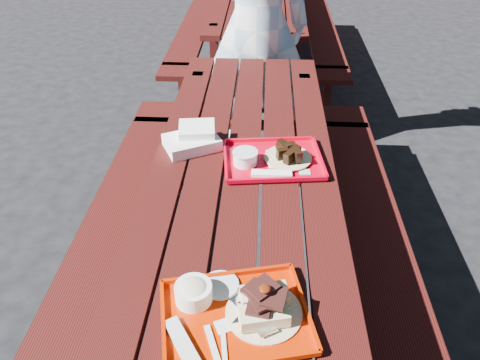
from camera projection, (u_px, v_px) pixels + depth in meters
The scene contains 7 objects.
ground at pixel (242, 298), 2.28m from camera, with size 60.00×60.00×0.00m, color black.
picnic_table_near at pixel (242, 209), 1.95m from camera, with size 1.41×2.40×0.75m.
picnic_table_far at pixel (258, 13), 4.22m from camera, with size 1.41×2.40×0.75m.
near_tray at pixel (234, 307), 1.27m from camera, with size 0.45×0.39×0.12m.
far_tray at pixel (271, 159), 1.88m from camera, with size 0.43×0.35×0.07m.
white_cloth at pixel (193, 139), 1.98m from camera, with size 0.27×0.24×0.09m.
person at pixel (257, 25), 2.88m from camera, with size 0.65×0.43×1.79m, color #9DBDD5.
Camera 1 is at (0.07, -1.51, 1.80)m, focal length 35.00 mm.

